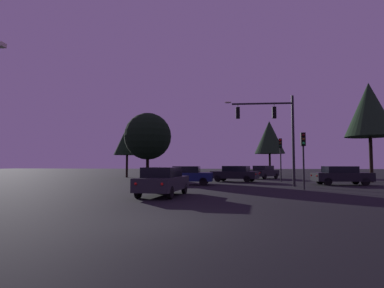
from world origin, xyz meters
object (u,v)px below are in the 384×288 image
(car_parked_lot, at_px, (235,173))
(tree_right_cluster, at_px, (127,140))
(car_crossing_right, at_px, (188,175))
(tree_center_horizon, at_px, (148,136))
(traffic_light_corner_right, at_px, (281,151))
(car_crossing_left, at_px, (341,175))
(tree_left_far, at_px, (369,110))
(car_nearside_lane, at_px, (163,181))
(car_far_lane, at_px, (264,172))
(tree_behind_sign, at_px, (269,137))
(traffic_light_corner_left, at_px, (303,149))
(traffic_signal_mast_arm, at_px, (274,125))

(car_parked_lot, bearing_deg, tree_right_cluster, 148.20)
(car_crossing_right, relative_size, tree_center_horizon, 0.54)
(traffic_light_corner_right, relative_size, car_crossing_left, 0.90)
(car_crossing_left, bearing_deg, tree_center_horizon, 158.30)
(car_parked_lot, relative_size, tree_left_far, 0.50)
(tree_center_horizon, bearing_deg, tree_right_cluster, 128.80)
(car_nearside_lane, bearing_deg, tree_right_cluster, 112.93)
(car_crossing_left, xyz_separation_m, tree_left_far, (4.14, 4.22, 6.04))
(car_nearside_lane, bearing_deg, car_far_lane, 69.87)
(traffic_light_corner_right, xyz_separation_m, car_nearside_lane, (-8.47, -14.28, -2.16))
(car_crossing_left, distance_m, car_far_lane, 11.57)
(traffic_light_corner_right, height_order, tree_right_cluster, tree_right_cluster)
(car_crossing_left, height_order, tree_center_horizon, tree_center_horizon)
(car_far_lane, relative_size, tree_behind_sign, 0.54)
(car_nearside_lane, distance_m, tree_right_cluster, 24.74)
(car_nearside_lane, relative_size, car_far_lane, 1.04)
(car_crossing_right, distance_m, tree_left_far, 18.46)
(traffic_light_corner_right, relative_size, car_crossing_right, 1.04)
(traffic_light_corner_left, distance_m, tree_left_far, 13.16)
(car_crossing_left, distance_m, tree_right_cluster, 25.58)
(traffic_signal_mast_arm, xyz_separation_m, tree_center_horizon, (-12.48, 9.33, 0.04))
(car_crossing_left, bearing_deg, traffic_light_corner_left, -128.75)
(tree_behind_sign, bearing_deg, car_crossing_right, -112.66)
(traffic_light_corner_right, relative_size, tree_left_far, 0.44)
(traffic_light_corner_left, bearing_deg, tree_left_far, 48.56)
(tree_behind_sign, bearing_deg, car_parked_lot, -107.47)
(tree_behind_sign, height_order, tree_center_horizon, tree_behind_sign)
(car_far_lane, relative_size, tree_left_far, 0.47)
(car_far_lane, xyz_separation_m, tree_behind_sign, (2.10, 11.06, 4.97))
(tree_behind_sign, relative_size, tree_center_horizon, 1.11)
(traffic_light_corner_right, bearing_deg, car_crossing_right, -147.50)
(tree_behind_sign, xyz_separation_m, tree_center_horizon, (-15.14, -14.29, -0.97))
(tree_right_cluster, bearing_deg, tree_center_horizon, -51.20)
(tree_behind_sign, height_order, tree_left_far, tree_left_far)
(car_far_lane, bearing_deg, car_crossing_left, -64.24)
(car_crossing_left, height_order, tree_right_cluster, tree_right_cluster)
(car_crossing_right, distance_m, tree_behind_sign, 25.13)
(car_crossing_right, bearing_deg, tree_center_horizon, 123.75)
(traffic_light_corner_right, xyz_separation_m, car_crossing_right, (-8.28, -5.28, -2.16))
(traffic_light_corner_left, relative_size, car_crossing_left, 0.82)
(tree_left_far, xyz_separation_m, tree_center_horizon, (-22.21, 2.97, -2.04))
(car_nearside_lane, xyz_separation_m, car_far_lane, (7.58, 20.68, -0.00))
(traffic_signal_mast_arm, distance_m, car_nearside_lane, 11.44)
(car_far_lane, distance_m, tree_center_horizon, 14.01)
(traffic_signal_mast_arm, bearing_deg, tree_left_far, 33.20)
(car_far_lane, height_order, car_parked_lot, same)
(traffic_light_corner_right, relative_size, car_parked_lot, 0.88)
(traffic_light_corner_right, bearing_deg, car_crossing_left, -44.19)
(car_nearside_lane, relative_size, car_crossing_left, 0.99)
(car_far_lane, xyz_separation_m, tree_left_far, (9.17, -6.19, 6.04))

